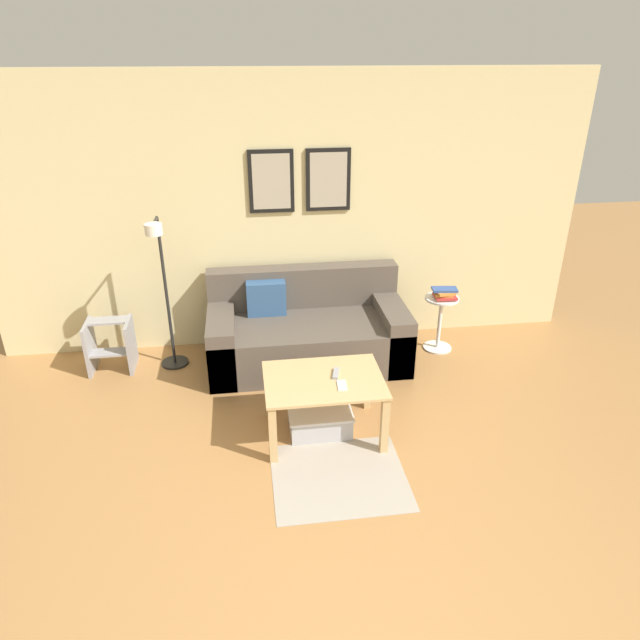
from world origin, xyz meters
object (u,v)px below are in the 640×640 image
at_px(cell_phone, 342,385).
at_px(floor_lamp, 164,288).
at_px(step_stool, 110,344).
at_px(coffee_table, 324,389).
at_px(book_stack, 444,294).
at_px(side_table, 440,318).
at_px(remote_control, 336,373).
at_px(couch, 307,332).
at_px(storage_bin, 319,418).

bearing_deg(cell_phone, floor_lamp, 141.39).
xyz_separation_m(cell_phone, step_stool, (-1.90, 1.34, -0.23)).
relative_size(coffee_table, book_stack, 3.57).
height_order(side_table, cell_phone, side_table).
distance_m(remote_control, cell_phone, 0.16).
relative_size(floor_lamp, book_stack, 5.75).
xyz_separation_m(couch, storage_bin, (-0.03, -1.11, -0.19)).
xyz_separation_m(floor_lamp, remote_control, (1.33, -1.08, -0.32)).
relative_size(couch, floor_lamp, 1.27).
bearing_deg(storage_bin, side_table, 40.47).
relative_size(coffee_table, remote_control, 5.90).
relative_size(coffee_table, cell_phone, 6.32).
height_order(coffee_table, cell_phone, cell_phone).
xyz_separation_m(coffee_table, remote_control, (0.10, 0.05, 0.10)).
distance_m(side_table, book_stack, 0.27).
distance_m(book_stack, step_stool, 3.13).
bearing_deg(coffee_table, step_stool, 145.43).
distance_m(couch, remote_control, 1.13).
xyz_separation_m(storage_bin, step_stool, (-1.76, 1.18, 0.16)).
height_order(couch, coffee_table, couch).
distance_m(storage_bin, book_stack, 1.82).
relative_size(remote_control, cell_phone, 1.07).
xyz_separation_m(couch, remote_control, (0.09, -1.11, 0.21)).
bearing_deg(coffee_table, cell_phone, -44.03).
distance_m(storage_bin, remote_control, 0.41).
distance_m(coffee_table, book_stack, 1.78).
xyz_separation_m(couch, floor_lamp, (-1.24, -0.03, 0.52)).
bearing_deg(floor_lamp, cell_phone, -42.60).
height_order(couch, storage_bin, couch).
relative_size(couch, remote_control, 12.06).
bearing_deg(coffee_table, book_stack, 41.55).
distance_m(storage_bin, floor_lamp, 1.77).
height_order(book_stack, remote_control, book_stack).
bearing_deg(coffee_table, storage_bin, 117.94).
height_order(remote_control, cell_phone, remote_control).
xyz_separation_m(book_stack, remote_control, (-1.22, -1.12, -0.10)).
height_order(storage_bin, step_stool, step_stool).
relative_size(couch, book_stack, 7.30).
bearing_deg(book_stack, remote_control, -137.43).
distance_m(book_stack, remote_control, 1.66).
relative_size(book_stack, cell_phone, 1.77).
height_order(floor_lamp, remote_control, floor_lamp).
relative_size(floor_lamp, remote_control, 9.51).
xyz_separation_m(couch, cell_phone, (0.11, -1.27, 0.20)).
relative_size(floor_lamp, cell_phone, 10.19).
height_order(side_table, remote_control, side_table).
xyz_separation_m(couch, side_table, (1.31, 0.03, 0.04)).
distance_m(couch, step_stool, 1.79).
height_order(coffee_table, book_stack, book_stack).
xyz_separation_m(storage_bin, cell_phone, (0.14, -0.16, 0.39)).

